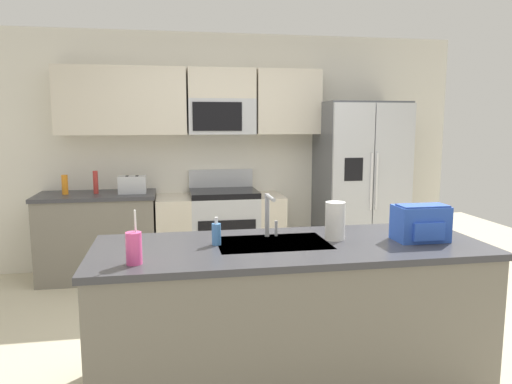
{
  "coord_description": "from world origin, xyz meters",
  "views": [
    {
      "loc": [
        -0.72,
        -3.39,
        1.64
      ],
      "look_at": [
        -0.0,
        0.6,
        1.05
      ],
      "focal_mm": 34.15,
      "sensor_mm": 36.0,
      "label": 1
    }
  ],
  "objects": [
    {
      "name": "bottle_orange",
      "position": [
        -1.77,
        1.79,
        1.0
      ],
      "size": [
        0.06,
        0.06,
        0.2
      ],
      "primitive_type": "cylinder",
      "color": "orange",
      "rests_on": "back_counter"
    },
    {
      "name": "toaster",
      "position": [
        -1.09,
        1.75,
        0.99
      ],
      "size": [
        0.28,
        0.16,
        0.18
      ],
      "color": "#B7BABF",
      "rests_on": "back_counter"
    },
    {
      "name": "soap_dispenser",
      "position": [
        -0.45,
        -0.52,
        0.97
      ],
      "size": [
        0.06,
        0.06,
        0.17
      ],
      "color": "#4C8CD8",
      "rests_on": "island_counter"
    },
    {
      "name": "kitchen_wall_unit",
      "position": [
        -0.14,
        2.08,
        1.47
      ],
      "size": [
        5.2,
        0.43,
        2.6
      ],
      "color": "silver",
      "rests_on": "ground"
    },
    {
      "name": "refrigerator",
      "position": [
        1.39,
        1.73,
        0.93
      ],
      "size": [
        0.9,
        0.76,
        1.85
      ],
      "color": "#4C4F54",
      "rests_on": "ground"
    },
    {
      "name": "sink_faucet",
      "position": [
        -0.1,
        -0.39,
        1.07
      ],
      "size": [
        0.08,
        0.21,
        0.28
      ],
      "color": "#B7BABF",
      "rests_on": "island_counter"
    },
    {
      "name": "paper_towel_roll",
      "position": [
        0.3,
        -0.52,
        1.02
      ],
      "size": [
        0.12,
        0.12,
        0.24
      ],
      "primitive_type": "cylinder",
      "color": "white",
      "rests_on": "island_counter"
    },
    {
      "name": "ground_plane",
      "position": [
        0.0,
        0.0,
        0.0
      ],
      "size": [
        9.0,
        9.0,
        0.0
      ],
      "primitive_type": "plane",
      "color": "beige",
      "rests_on": "ground"
    },
    {
      "name": "island_counter",
      "position": [
        -0.0,
        -0.58,
        0.45
      ],
      "size": [
        2.38,
        0.9,
        0.9
      ],
      "color": "slate",
      "rests_on": "ground"
    },
    {
      "name": "back_counter",
      "position": [
        -1.47,
        1.8,
        0.45
      ],
      "size": [
        1.2,
        0.63,
        0.9
      ],
      "color": "slate",
      "rests_on": "ground"
    },
    {
      "name": "range_oven",
      "position": [
        -0.18,
        1.8,
        0.44
      ],
      "size": [
        1.36,
        0.61,
        1.1
      ],
      "color": "#B7BABF",
      "rests_on": "ground"
    },
    {
      "name": "pepper_mill",
      "position": [
        -1.46,
        1.8,
        1.02
      ],
      "size": [
        0.05,
        0.05,
        0.23
      ],
      "primitive_type": "cylinder",
      "color": "#B2332D",
      "rests_on": "back_counter"
    },
    {
      "name": "backpack",
      "position": [
        0.82,
        -0.65,
        1.02
      ],
      "size": [
        0.32,
        0.22,
        0.23
      ],
      "color": "blue",
      "rests_on": "island_counter"
    },
    {
      "name": "drink_cup_pink",
      "position": [
        -0.91,
        -0.85,
        0.99
      ],
      "size": [
        0.08,
        0.08,
        0.29
      ],
      "color": "#EA4C93",
      "rests_on": "island_counter"
    }
  ]
}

